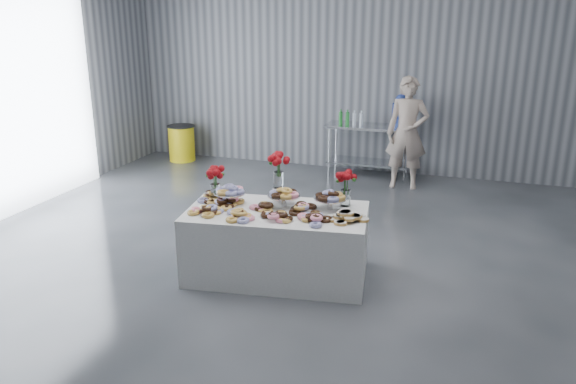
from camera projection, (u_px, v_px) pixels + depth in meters
name	position (u px, v px, depth m)	size (l,w,h in m)	color
ground	(255.00, 268.00, 6.33)	(9.00, 9.00, 0.00)	#33353A
room_walls	(228.00, 24.00, 5.67)	(8.04, 9.04, 4.02)	gray
display_table	(277.00, 243.00, 6.05)	(1.90, 1.00, 0.75)	white
prep_table	(369.00, 141.00, 9.69)	(1.50, 0.60, 0.90)	silver
donut_mounds	(275.00, 208.00, 5.87)	(1.80, 0.80, 0.09)	gold
cake_stand_left	(230.00, 191.00, 6.12)	(0.36, 0.36, 0.17)	silver
cake_stand_mid	(284.00, 194.00, 6.02)	(0.36, 0.36, 0.17)	silver
cake_stand_right	(330.00, 197.00, 5.94)	(0.36, 0.36, 0.17)	silver
danish_pile	(347.00, 215.00, 5.65)	(0.48, 0.48, 0.11)	silver
bouquet_left	(215.00, 174.00, 6.20)	(0.26, 0.26, 0.42)	white
bouquet_right	(346.00, 179.00, 6.00)	(0.26, 0.26, 0.42)	white
bouquet_center	(278.00, 167.00, 6.15)	(0.26, 0.26, 0.57)	silver
water_jug	(400.00, 113.00, 9.37)	(0.28, 0.28, 0.55)	#4162DF
drink_bottles	(351.00, 118.00, 9.57)	(0.54, 0.08, 0.27)	#268C33
person	(407.00, 133.00, 8.99)	(0.66, 0.43, 1.80)	#CC8C93
trash_barrel	(182.00, 143.00, 10.81)	(0.53, 0.53, 0.68)	yellow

